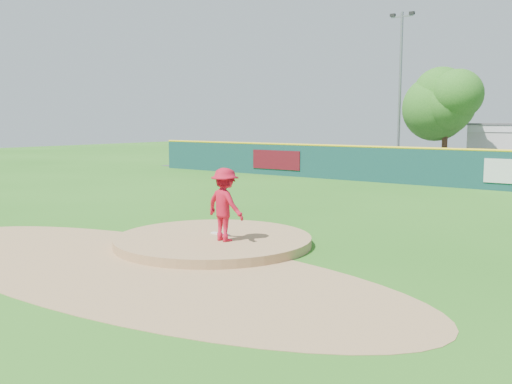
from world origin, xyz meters
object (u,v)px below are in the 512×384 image
Objects in this scene: pitcher at (225,205)px; deciduous_tree at (446,104)px; van at (469,168)px; light_pole_left at (400,84)px; playground_slide at (282,157)px.

deciduous_tree reaches higher than pitcher.
pitcher is at bearing -83.99° from deciduous_tree.
deciduous_tree is (-2.38, 2.65, 3.86)m from van.
pitcher is at bearing -76.28° from light_pole_left.
playground_slide is at bearing -173.05° from deciduous_tree.
playground_slide is at bearing 107.16° from van.
van is (-0.28, 22.61, -0.54)m from pitcher.
light_pole_left reaches higher than pitcher.
deciduous_tree is at bearing 6.95° from playground_slide.
pitcher reaches higher than playground_slide.
van is at bearing -36.13° from light_pole_left.
light_pole_left is (-6.38, 4.65, 5.35)m from van.
pitcher reaches higher than van.
light_pole_left reaches higher than playground_slide.
playground_slide reaches higher than van.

